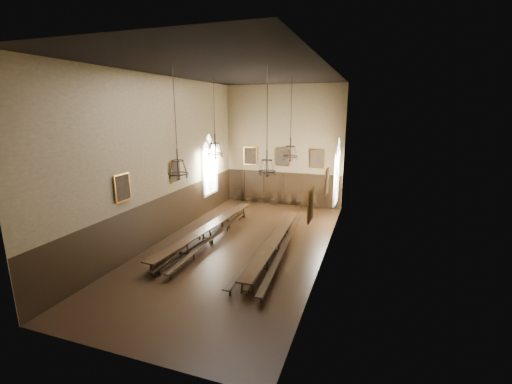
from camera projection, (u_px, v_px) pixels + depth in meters
The scene contains 33 objects.
floor at pixel (239, 247), 18.52m from camera, with size 9.00×18.00×0.02m, color black.
ceiling at pixel (237, 71), 16.39m from camera, with size 9.00×18.00×0.02m, color black.
wall_back at pixel (283, 146), 25.73m from camera, with size 9.00×0.02×9.00m, color #7E6E4D.
wall_front at pixel (113, 214), 9.18m from camera, with size 9.00×0.02×9.00m, color #7E6E4D.
wall_left at pixel (163, 160), 18.89m from camera, with size 0.02×18.00×9.00m, color #7E6E4D.
wall_right at pixel (328, 169), 16.02m from camera, with size 0.02×18.00×9.00m, color #7E6E4D.
wainscot_panelling at pixel (239, 225), 18.22m from camera, with size 9.00×18.00×2.50m, color black, non-canonical shape.
table_left at pixel (207, 234), 19.30m from camera, with size 1.36×10.00×0.78m.
table_right at pixel (274, 245), 17.70m from camera, with size 0.99×9.73×0.76m.
bench_left_outer at pixel (200, 235), 19.36m from camera, with size 0.93×10.09×0.45m.
bench_left_inner at pixel (213, 239), 18.81m from camera, with size 0.46×9.29×0.42m.
bench_right_inner at pixel (267, 244), 18.04m from camera, with size 0.38×10.65×0.48m.
bench_right_outer at pixel (284, 249), 17.45m from camera, with size 0.98×10.15×0.46m.
chair_0 at pixel (238, 198), 27.36m from camera, with size 0.52×0.52×0.97m.
chair_1 at pixel (249, 199), 27.18m from camera, with size 0.42×0.42×0.88m.
chair_2 at pixel (263, 200), 26.82m from camera, with size 0.43×0.43×0.87m.
chair_3 at pixel (274, 201), 26.54m from camera, with size 0.50×0.50×0.94m.
chair_4 at pixel (288, 203), 26.16m from camera, with size 0.43×0.43×0.86m.
chair_5 at pixel (299, 203), 25.87m from camera, with size 0.44×0.44×0.98m.
chair_6 at pixel (313, 205), 25.43m from camera, with size 0.54×0.54×0.98m.
chandelier_back_left at pixel (215, 149), 19.99m from camera, with size 0.93×0.93×4.47m.
chandelier_back_right at pixel (290, 151), 19.28m from camera, with size 0.87×0.87×4.52m.
chandelier_front_left at pixel (178, 167), 15.61m from camera, with size 0.93×0.93×4.81m.
chandelier_front_right at pixel (267, 164), 14.69m from camera, with size 0.76×0.76×4.52m.
portrait_back_0 at pixel (250, 156), 26.62m from camera, with size 1.10×0.12×1.40m.
portrait_back_1 at pixel (283, 157), 25.79m from camera, with size 1.10×0.12×1.40m.
portrait_back_2 at pixel (317, 159), 24.97m from camera, with size 1.10×0.12×1.40m.
portrait_left_0 at pixel (175, 171), 19.95m from camera, with size 0.12×1.00×1.30m.
portrait_left_1 at pixel (123, 188), 15.82m from camera, with size 0.12×1.00×1.30m.
portrait_right_0 at pixel (327, 181), 17.17m from camera, with size 0.12×1.00×1.30m.
portrait_right_1 at pixel (311, 204), 13.04m from camera, with size 0.12×1.00×1.30m.
window_right at pixel (337, 172), 21.35m from camera, with size 0.20×2.20×4.60m, color white, non-canonical shape.
window_left at pixel (210, 165), 24.17m from camera, with size 0.20×2.20×4.60m, color white, non-canonical shape.
Camera 1 is at (6.52, -16.05, 7.24)m, focal length 24.00 mm.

